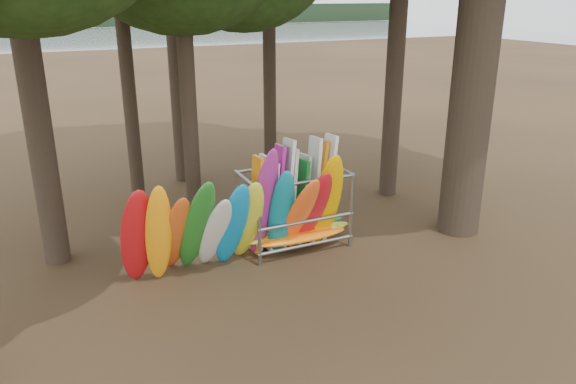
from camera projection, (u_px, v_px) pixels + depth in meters
name	position (u px, v px, depth m)	size (l,w,h in m)	color
ground	(295.00, 267.00, 13.79)	(120.00, 120.00, 0.00)	#47331E
lake	(66.00, 51.00, 64.80)	(160.00, 160.00, 0.00)	gray
far_shore	(40.00, 17.00, 106.63)	(160.00, 4.00, 4.00)	black
kayak_row	(240.00, 221.00, 13.33)	(5.64, 2.10, 3.20)	#B20F14
storage_rack	(293.00, 210.00, 14.72)	(3.21, 1.51, 2.89)	gray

